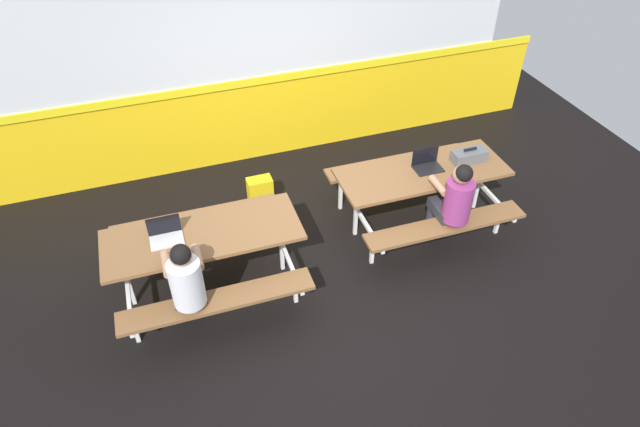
# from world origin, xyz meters

# --- Properties ---
(ground_plane) EXTENTS (10.00, 10.00, 0.02)m
(ground_plane) POSITION_xyz_m (0.00, 0.00, -0.01)
(ground_plane) COLOR black
(accent_backdrop) EXTENTS (8.00, 0.14, 2.60)m
(accent_backdrop) POSITION_xyz_m (0.00, 2.30, 1.25)
(accent_backdrop) COLOR yellow
(accent_backdrop) RESTS_ON ground
(picnic_table_left) EXTENTS (1.96, 1.57, 0.74)m
(picnic_table_left) POSITION_xyz_m (-1.28, 0.02, 0.58)
(picnic_table_left) COLOR brown
(picnic_table_left) RESTS_ON ground
(picnic_table_right) EXTENTS (1.96, 1.57, 0.74)m
(picnic_table_right) POSITION_xyz_m (1.28, 0.26, 0.58)
(picnic_table_right) COLOR brown
(picnic_table_right) RESTS_ON ground
(student_nearer) EXTENTS (0.36, 0.53, 1.21)m
(student_nearer) POSITION_xyz_m (-1.53, -0.54, 0.71)
(student_nearer) COLOR #2D2D38
(student_nearer) RESTS_ON ground
(student_further) EXTENTS (0.36, 0.53, 1.21)m
(student_further) POSITION_xyz_m (1.37, -0.29, 0.71)
(student_further) COLOR #2D2D38
(student_further) RESTS_ON ground
(laptop_silver) EXTENTS (0.32, 0.22, 0.22)m
(laptop_silver) POSITION_xyz_m (-1.62, 0.06, 0.79)
(laptop_silver) COLOR silver
(laptop_silver) RESTS_ON picnic_table_left
(laptop_dark) EXTENTS (0.32, 0.22, 0.22)m
(laptop_dark) POSITION_xyz_m (1.35, 0.30, 0.79)
(laptop_dark) COLOR black
(laptop_dark) RESTS_ON picnic_table_right
(toolbox_grey) EXTENTS (0.40, 0.18, 0.18)m
(toolbox_grey) POSITION_xyz_m (1.86, 0.26, 0.81)
(toolbox_grey) COLOR #595B60
(toolbox_grey) RESTS_ON picnic_table_right
(backpack_dark) EXTENTS (0.30, 0.22, 0.44)m
(backpack_dark) POSITION_xyz_m (-0.43, 1.12, 0.22)
(backpack_dark) COLOR yellow
(backpack_dark) RESTS_ON ground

